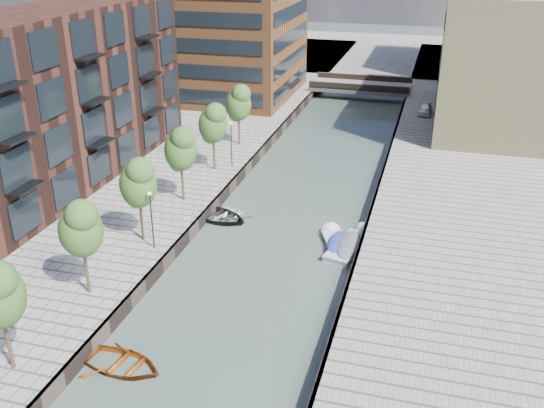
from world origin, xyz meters
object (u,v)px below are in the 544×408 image
at_px(bridge, 361,86).
at_px(car, 425,109).
at_px(sloop_4, 217,219).
at_px(sloop_2, 122,368).
at_px(tree_4, 180,148).
at_px(tree_5, 213,122).
at_px(tree_6, 238,102).
at_px(motorboat_3, 336,242).
at_px(tree_2, 80,227).
at_px(motorboat_4, 352,245).
at_px(sloop_3, 228,216).
at_px(tree_3, 138,181).

height_order(bridge, car, bridge).
bearing_deg(sloop_4, sloop_2, -158.93).
distance_m(tree_4, tree_5, 7.00).
relative_size(tree_5, tree_6, 1.00).
bearing_deg(tree_5, motorboat_3, -36.41).
bearing_deg(sloop_2, sloop_4, 12.72).
relative_size(tree_4, car, 1.63).
xyz_separation_m(tree_2, motorboat_4, (13.86, 11.48, -5.09)).
bearing_deg(sloop_3, bridge, -12.26).
relative_size(sloop_2, motorboat_3, 0.97).
distance_m(tree_3, tree_5, 14.00).
relative_size(sloop_3, sloop_4, 0.81).
bearing_deg(tree_6, tree_3, -90.00).
height_order(tree_4, sloop_2, tree_4).
relative_size(sloop_4, car, 1.42).
bearing_deg(motorboat_3, tree_6, 127.85).
xyz_separation_m(tree_3, sloop_3, (3.76, 6.96, -5.31)).
xyz_separation_m(tree_5, car, (17.28, 23.06, -3.69)).
bearing_deg(sloop_4, tree_3, 170.24).
distance_m(sloop_3, motorboat_4, 10.40).
xyz_separation_m(tree_2, tree_5, (0.00, 21.00, 0.00)).
bearing_deg(sloop_2, car, -6.44).
bearing_deg(motorboat_4, tree_3, -162.10).
distance_m(bridge, motorboat_4, 42.87).
height_order(tree_6, motorboat_4, tree_6).
height_order(motorboat_4, car, car).
relative_size(tree_6, car, 1.63).
height_order(tree_4, motorboat_3, tree_4).
distance_m(sloop_3, sloop_4, 0.98).
bearing_deg(sloop_3, sloop_2, 176.69).
bearing_deg(car, sloop_2, -102.75).
distance_m(sloop_2, motorboat_3, 18.15).
relative_size(tree_3, sloop_4, 1.15).
xyz_separation_m(tree_5, sloop_2, (4.47, -25.56, -5.31)).
relative_size(tree_3, tree_6, 1.00).
relative_size(sloop_3, motorboat_4, 0.75).
bearing_deg(motorboat_3, tree_3, -160.16).
distance_m(tree_3, sloop_4, 8.76).
height_order(sloop_2, sloop_3, sloop_2).
bearing_deg(sloop_4, sloop_3, -25.94).
height_order(sloop_3, motorboat_3, motorboat_3).
height_order(tree_3, tree_4, same).
bearing_deg(sloop_3, tree_6, 9.48).
distance_m(motorboat_3, car, 32.81).
bearing_deg(car, tree_5, -124.83).
bearing_deg(motorboat_3, bridge, 95.72).
bearing_deg(tree_6, tree_2, -90.00).
xyz_separation_m(motorboat_4, car, (3.41, 32.58, 1.41)).
relative_size(sloop_3, motorboat_3, 0.89).
distance_m(tree_5, motorboat_4, 17.57).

